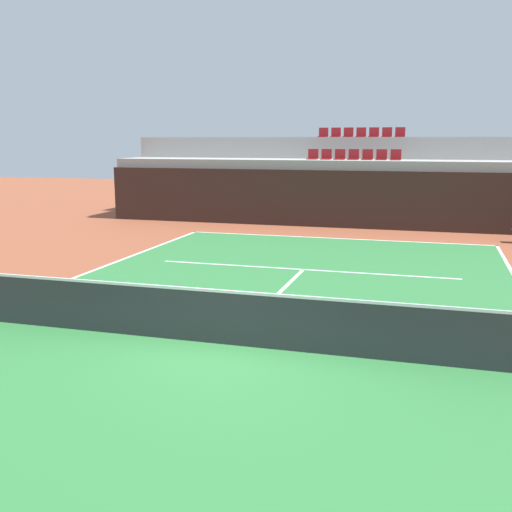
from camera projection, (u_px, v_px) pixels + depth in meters
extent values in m
plane|color=brown|center=(226.00, 345.00, 10.44)|extent=(80.00, 80.00, 0.00)
cube|color=#2D7238|center=(226.00, 345.00, 10.44)|extent=(11.00, 24.00, 0.01)
cube|color=white|center=(335.00, 238.00, 21.69)|extent=(11.00, 0.10, 0.00)
cube|color=white|center=(303.00, 270.00, 16.46)|extent=(8.26, 0.10, 0.00)
cube|color=white|center=(273.00, 298.00, 13.45)|extent=(0.10, 6.40, 0.00)
cube|color=black|center=(347.00, 199.00, 24.18)|extent=(20.79, 0.30, 2.31)
cube|color=#9E9E99|center=(352.00, 192.00, 25.42)|extent=(20.79, 2.40, 2.69)
cube|color=#9E9E99|center=(359.00, 177.00, 27.59)|extent=(20.79, 2.40, 3.63)
cube|color=maroon|center=(312.00, 159.00, 25.64)|extent=(0.44, 0.44, 0.04)
cube|color=maroon|center=(313.00, 154.00, 25.79)|extent=(0.44, 0.04, 0.40)
cube|color=maroon|center=(326.00, 159.00, 25.48)|extent=(0.44, 0.44, 0.04)
cube|color=maroon|center=(327.00, 154.00, 25.63)|extent=(0.44, 0.04, 0.40)
cube|color=maroon|center=(339.00, 159.00, 25.32)|extent=(0.44, 0.44, 0.04)
cube|color=maroon|center=(340.00, 154.00, 25.47)|extent=(0.44, 0.04, 0.40)
cube|color=maroon|center=(353.00, 159.00, 25.16)|extent=(0.44, 0.44, 0.04)
cube|color=maroon|center=(354.00, 154.00, 25.31)|extent=(0.44, 0.04, 0.40)
cube|color=maroon|center=(367.00, 159.00, 25.00)|extent=(0.44, 0.44, 0.04)
cube|color=maroon|center=(368.00, 154.00, 25.15)|extent=(0.44, 0.04, 0.40)
cube|color=maroon|center=(381.00, 160.00, 24.84)|extent=(0.44, 0.44, 0.04)
cube|color=maroon|center=(382.00, 154.00, 24.98)|extent=(0.44, 0.04, 0.40)
cube|color=maroon|center=(395.00, 160.00, 24.68)|extent=(0.44, 0.44, 0.04)
cube|color=maroon|center=(396.00, 154.00, 24.82)|extent=(0.44, 0.04, 0.40)
cube|color=maroon|center=(323.00, 137.00, 27.72)|extent=(0.44, 0.44, 0.04)
cube|color=maroon|center=(324.00, 132.00, 27.87)|extent=(0.44, 0.04, 0.40)
cube|color=maroon|center=(335.00, 137.00, 27.56)|extent=(0.44, 0.44, 0.04)
cube|color=maroon|center=(336.00, 132.00, 27.71)|extent=(0.44, 0.04, 0.40)
cube|color=maroon|center=(348.00, 137.00, 27.40)|extent=(0.44, 0.44, 0.04)
cube|color=maroon|center=(349.00, 132.00, 27.55)|extent=(0.44, 0.04, 0.40)
cube|color=maroon|center=(361.00, 137.00, 27.24)|extent=(0.44, 0.44, 0.04)
cube|color=maroon|center=(361.00, 132.00, 27.39)|extent=(0.44, 0.04, 0.40)
cube|color=maroon|center=(374.00, 137.00, 27.08)|extent=(0.44, 0.44, 0.04)
cube|color=maroon|center=(374.00, 132.00, 27.23)|extent=(0.44, 0.04, 0.40)
cube|color=maroon|center=(387.00, 137.00, 26.92)|extent=(0.44, 0.44, 0.04)
cube|color=maroon|center=(387.00, 132.00, 27.07)|extent=(0.44, 0.04, 0.40)
cube|color=maroon|center=(400.00, 137.00, 26.76)|extent=(0.44, 0.44, 0.04)
cube|color=maroon|center=(400.00, 132.00, 26.91)|extent=(0.44, 0.04, 0.40)
cube|color=#333338|center=(226.00, 319.00, 10.35)|extent=(10.90, 0.02, 0.92)
cube|color=white|center=(226.00, 292.00, 10.26)|extent=(10.90, 0.04, 0.05)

